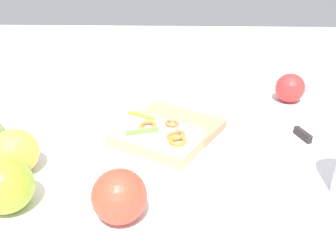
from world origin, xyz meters
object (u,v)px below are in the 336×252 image
plate (168,138)px  apple_4 (15,152)px  apple_0 (6,186)px  apple_2 (290,88)px  apple_1 (119,196)px  bread_slice_side (178,122)px  knife (299,132)px  sandwich (157,137)px

plate → apple_4: bearing=-157.1°
apple_0 → apple_4: size_ratio=1.03×
plate → apple_2: (0.29, 0.20, 0.03)m
apple_1 → apple_4: bearing=150.5°
bread_slice_side → knife: bearing=-149.8°
apple_0 → apple_1: bearing=-5.7°
sandwich → apple_4: bearing=44.4°
bread_slice_side → apple_0: 0.35m
bread_slice_side → apple_4: 0.31m
apple_0 → plate: bearing=40.9°
plate → knife: size_ratio=2.39×
plate → bread_slice_side: (0.02, 0.04, 0.02)m
sandwich → apple_0: 0.27m
apple_2 → apple_4: size_ratio=0.89×
plate → sandwich: size_ratio=1.39×
apple_0 → knife: apple_0 is taller
plate → apple_4: 0.28m
apple_1 → sandwich: bearing=76.5°
plate → apple_1: 0.23m
bread_slice_side → apple_2: 0.32m
sandwich → knife: size_ratio=1.73×
bread_slice_side → sandwich: bearing=93.6°
apple_1 → knife: apple_1 is taller
bread_slice_side → apple_1: (-0.08, -0.26, 0.01)m
plate → apple_1: apple_1 is taller
knife → sandwich: bearing=84.7°
apple_0 → apple_2: (0.52, 0.40, -0.01)m
plate → knife: 0.27m
apple_0 → apple_2: bearing=37.8°
bread_slice_side → apple_0: apple_0 is taller
apple_1 → knife: size_ratio=0.71×
sandwich → apple_2: size_ratio=2.72×
sandwich → apple_4: (-0.24, -0.07, 0.01)m
sandwich → apple_1: 0.18m
apple_0 → apple_1: 0.17m
apple_0 → apple_4: apple_0 is taller
apple_0 → apple_1: size_ratio=1.03×
apple_1 → knife: bearing=37.5°
apple_1 → bread_slice_side: bearing=72.1°
apple_0 → sandwich: bearing=37.5°
apple_0 → apple_4: bearing=104.8°
apple_1 → apple_2: (0.35, 0.42, -0.00)m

